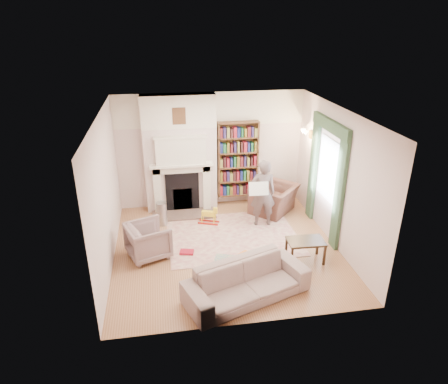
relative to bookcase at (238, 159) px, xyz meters
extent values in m
plane|color=brown|center=(-0.65, -2.12, -1.18)|extent=(4.50, 4.50, 0.00)
plane|color=white|center=(-0.65, -2.12, 1.62)|extent=(4.50, 4.50, 0.00)
plane|color=beige|center=(-0.65, 0.13, 0.22)|extent=(4.50, 0.00, 4.50)
plane|color=beige|center=(-0.65, -4.37, 0.22)|extent=(4.50, 0.00, 4.50)
plane|color=beige|center=(-2.90, -2.12, 0.22)|extent=(0.00, 4.50, 4.50)
plane|color=beige|center=(1.60, -2.12, 0.22)|extent=(0.00, 4.50, 4.50)
cube|color=beige|center=(-1.40, -0.04, 0.22)|extent=(1.70, 0.35, 2.80)
cube|color=silver|center=(-1.40, -0.33, 0.04)|extent=(1.47, 0.24, 0.05)
cube|color=black|center=(-1.40, -0.24, -0.68)|extent=(0.80, 0.06, 0.96)
cube|color=silver|center=(-1.40, -0.31, 0.38)|extent=(1.15, 0.18, 0.62)
cube|color=brown|center=(0.00, 0.00, 0.00)|extent=(1.00, 0.24, 1.85)
cube|color=silver|center=(1.58, -1.72, 0.27)|extent=(0.02, 0.90, 1.30)
cube|color=#2F4A31|center=(1.55, -2.42, 0.02)|extent=(0.07, 0.32, 2.40)
cube|color=#2F4A31|center=(1.55, -1.02, 0.02)|extent=(0.07, 0.32, 2.40)
cube|color=#2F4A31|center=(1.54, -1.72, 1.20)|extent=(0.09, 1.70, 0.24)
cube|color=beige|center=(-0.43, -1.67, -1.17)|extent=(2.81, 2.18, 0.01)
imported|color=brown|center=(0.78, -0.65, -0.84)|extent=(1.38, 1.38, 0.68)
imported|color=gray|center=(-2.21, -2.17, -0.82)|extent=(0.98, 0.97, 0.70)
imported|color=#A79C89|center=(-0.57, -3.73, -0.87)|extent=(2.27, 1.50, 0.62)
imported|color=#5C4C49|center=(0.33, -1.25, -0.39)|extent=(0.59, 0.40, 1.56)
cube|color=white|center=(0.18, -1.45, -0.19)|extent=(0.43, 0.14, 0.29)
cylinder|color=#98999F|center=(-1.92, -0.88, -0.90)|extent=(0.28, 0.28, 0.55)
cube|color=gold|center=(-0.77, -2.61, -1.15)|extent=(0.49, 0.49, 0.03)
cube|color=maroon|center=(-1.46, -2.21, -1.14)|extent=(0.31, 0.24, 0.05)
cube|color=red|center=(-0.33, -2.44, -1.16)|extent=(0.30, 0.28, 0.02)
cube|color=red|center=(-0.32, -2.66, -1.16)|extent=(0.25, 0.20, 0.02)
camera|label=1|loc=(-1.84, -9.10, 3.18)|focal=32.00mm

